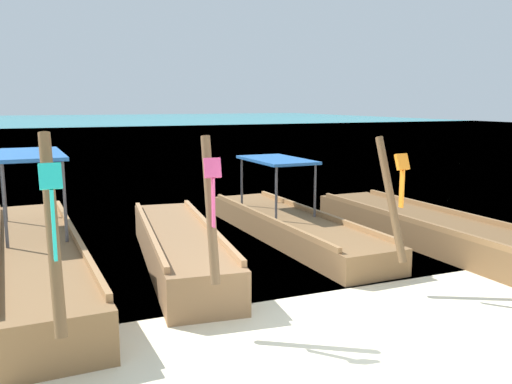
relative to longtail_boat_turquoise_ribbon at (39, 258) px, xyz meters
The scene contains 6 objects.
ground 5.76m from the longtail_boat_turquoise_ribbon, 50.09° to the right, with size 120.00×120.00×0.00m, color beige.
sea_water 57.88m from the longtail_boat_turquoise_ribbon, 86.35° to the left, with size 120.00×120.00×0.00m, color teal.
longtail_boat_turquoise_ribbon is the anchor object (origin of this frame).
longtail_boat_pink_ribbon 2.29m from the longtail_boat_turquoise_ribbon, ahead, with size 1.65×5.58×2.44m.
longtail_boat_orange_ribbon 5.01m from the longtail_boat_turquoise_ribbon, ahead, with size 1.45×6.58×2.33m.
longtail_boat_red_ribbon 7.44m from the longtail_boat_turquoise_ribbon, ahead, with size 1.56×7.15×2.49m.
Camera 1 is at (-3.69, -4.64, 2.85)m, focal length 37.84 mm.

